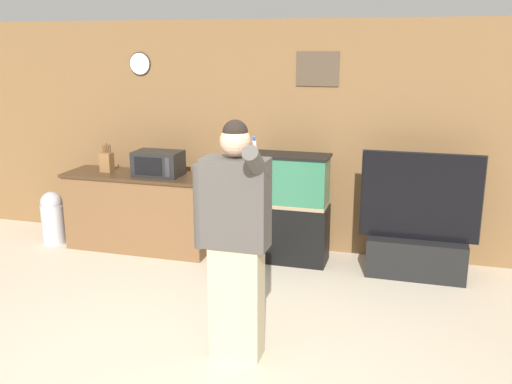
# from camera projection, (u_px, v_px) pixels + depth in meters

# --- Properties ---
(ground_plane) EXTENTS (18.00, 18.00, 0.00)m
(ground_plane) POSITION_uv_depth(u_px,v_px,m) (186.00, 378.00, 4.11)
(ground_plane) COLOR beige
(wall_back_paneled) EXTENTS (10.00, 0.08, 2.60)m
(wall_back_paneled) POSITION_uv_depth(u_px,v_px,m) (282.00, 137.00, 6.48)
(wall_back_paneled) COLOR brown
(wall_back_paneled) RESTS_ON ground_plane
(counter_island) EXTENTS (1.72, 0.58, 0.90)m
(counter_island) POSITION_uv_depth(u_px,v_px,m) (140.00, 211.00, 6.62)
(counter_island) COLOR brown
(counter_island) RESTS_ON ground_plane
(microwave) EXTENTS (0.53, 0.35, 0.28)m
(microwave) POSITION_uv_depth(u_px,v_px,m) (158.00, 163.00, 6.40)
(microwave) COLOR black
(microwave) RESTS_ON counter_island
(knife_block) EXTENTS (0.13, 0.12, 0.33)m
(knife_block) POSITION_uv_depth(u_px,v_px,m) (107.00, 161.00, 6.60)
(knife_block) COLOR brown
(knife_block) RESTS_ON counter_island
(aquarium_on_stand) EXTENTS (0.89, 0.39, 1.20)m
(aquarium_on_stand) POSITION_uv_depth(u_px,v_px,m) (287.00, 208.00, 6.20)
(aquarium_on_stand) COLOR black
(aquarium_on_stand) RESTS_ON ground_plane
(tv_on_stand) EXTENTS (1.20, 0.40, 1.30)m
(tv_on_stand) POSITION_uv_depth(u_px,v_px,m) (417.00, 241.00, 5.84)
(tv_on_stand) COLOR black
(tv_on_stand) RESTS_ON ground_plane
(person_standing) EXTENTS (0.58, 0.43, 1.83)m
(person_standing) POSITION_uv_depth(u_px,v_px,m) (235.00, 238.00, 4.19)
(person_standing) COLOR #BCAD89
(person_standing) RESTS_ON ground_plane
(trash_bin) EXTENTS (0.27, 0.27, 0.63)m
(trash_bin) POSITION_uv_depth(u_px,v_px,m) (53.00, 217.00, 6.83)
(trash_bin) COLOR #B7B7BC
(trash_bin) RESTS_ON ground_plane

